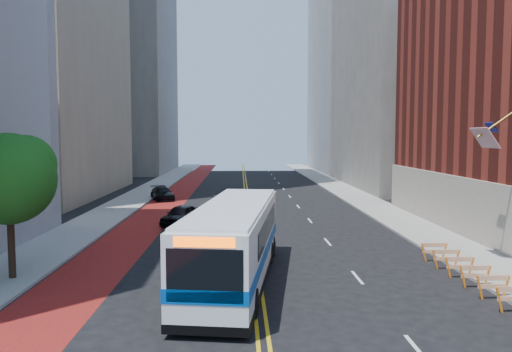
{
  "coord_description": "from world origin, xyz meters",
  "views": [
    {
      "loc": [
        -0.75,
        -17.0,
        6.67
      ],
      "look_at": [
        0.06,
        8.0,
        4.68
      ],
      "focal_mm": 35.0,
      "sensor_mm": 36.0,
      "label": 1
    }
  ],
  "objects_px": {
    "transit_bus": "(235,241)",
    "car_b": "(219,204)",
    "street_tree": "(10,175)",
    "car_a": "(181,215)",
    "car_c": "(162,193)"
  },
  "relations": [
    {
      "from": "transit_bus",
      "to": "car_b",
      "type": "bearing_deg",
      "value": 102.05
    },
    {
      "from": "street_tree",
      "to": "car_b",
      "type": "bearing_deg",
      "value": 68.21
    },
    {
      "from": "transit_bus",
      "to": "car_b",
      "type": "relative_size",
      "value": 3.46
    },
    {
      "from": "transit_bus",
      "to": "car_a",
      "type": "height_order",
      "value": "transit_bus"
    },
    {
      "from": "car_c",
      "to": "car_b",
      "type": "bearing_deg",
      "value": -71.73
    },
    {
      "from": "car_c",
      "to": "transit_bus",
      "type": "bearing_deg",
      "value": -95.48
    },
    {
      "from": "street_tree",
      "to": "car_b",
      "type": "xyz_separation_m",
      "value": [
        8.62,
        21.55,
        -4.27
      ]
    },
    {
      "from": "transit_bus",
      "to": "car_c",
      "type": "relative_size",
      "value": 2.89
    },
    {
      "from": "transit_bus",
      "to": "car_a",
      "type": "bearing_deg",
      "value": 113.51
    },
    {
      "from": "transit_bus",
      "to": "car_c",
      "type": "xyz_separation_m",
      "value": [
        -7.97,
        30.12,
        -1.22
      ]
    },
    {
      "from": "street_tree",
      "to": "car_a",
      "type": "xyz_separation_m",
      "value": [
        6.02,
        14.47,
        -4.16
      ]
    },
    {
      "from": "car_b",
      "to": "car_c",
      "type": "height_order",
      "value": "car_c"
    },
    {
      "from": "street_tree",
      "to": "car_b",
      "type": "height_order",
      "value": "street_tree"
    },
    {
      "from": "car_b",
      "to": "transit_bus",
      "type": "bearing_deg",
      "value": -83.22
    },
    {
      "from": "car_c",
      "to": "car_a",
      "type": "bearing_deg",
      "value": -96.37
    }
  ]
}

